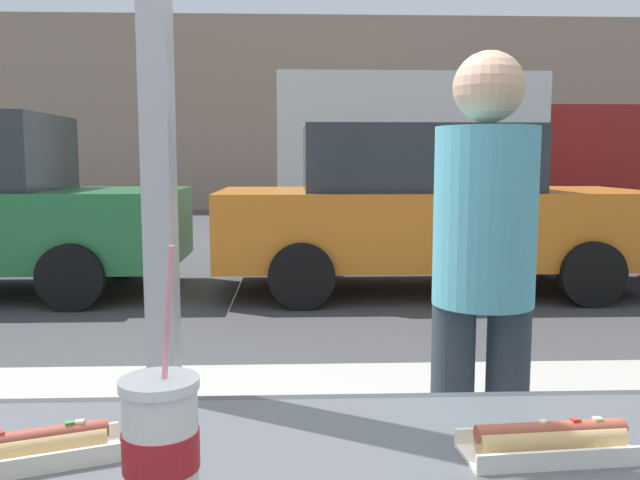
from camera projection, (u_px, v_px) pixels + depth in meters
ground_plane at (276, 263)px, 9.22m from camera, size 60.00×60.00×0.00m
sidewalk_strip at (239, 478)px, 2.86m from camera, size 16.00×2.80×0.12m
building_facade_far at (285, 115)px, 19.01m from camera, size 28.00×1.20×5.34m
soda_cup_left at (161, 448)px, 0.78m from camera, size 0.09×0.09×0.33m
hotdog_tray_near at (551, 441)px, 0.96m from camera, size 0.26×0.12×0.05m
hotdog_tray_far at (22, 449)px, 0.93m from camera, size 0.28×0.17×0.05m
parked_car_orange at (425, 208)px, 7.24m from camera, size 4.53×2.03×1.77m
box_truck at (443, 151)px, 12.32m from camera, size 6.36×2.44×2.89m
pedestrian at (483, 275)px, 2.12m from camera, size 0.32×0.32×1.63m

